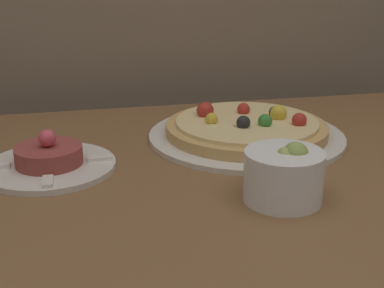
% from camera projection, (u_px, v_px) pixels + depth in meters
% --- Properties ---
extents(dining_table, '(1.15, 0.81, 0.73)m').
position_uv_depth(dining_table, '(229.00, 221.00, 0.94)').
color(dining_table, brown).
rests_on(dining_table, ground_plane).
extents(pizza_plate, '(0.38, 0.38, 0.06)m').
position_uv_depth(pizza_plate, '(247.00, 130.00, 1.03)').
color(pizza_plate, silver).
rests_on(pizza_plate, dining_table).
extents(tartare_plate, '(0.22, 0.22, 0.07)m').
position_uv_depth(tartare_plate, '(49.00, 161.00, 0.89)').
color(tartare_plate, silver).
rests_on(tartare_plate, dining_table).
extents(small_bowl, '(0.12, 0.12, 0.09)m').
position_uv_depth(small_bowl, '(284.00, 174.00, 0.77)').
color(small_bowl, white).
rests_on(small_bowl, dining_table).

